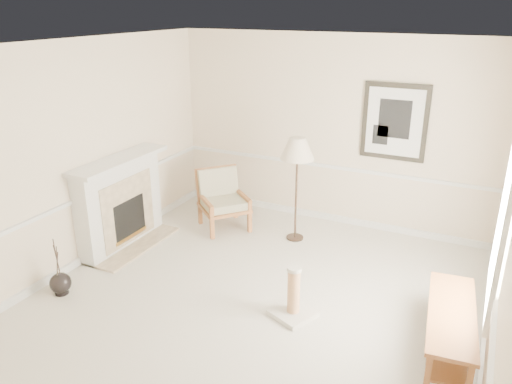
# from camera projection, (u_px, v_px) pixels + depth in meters

# --- Properties ---
(ground) EXTENTS (5.50, 5.50, 0.00)m
(ground) POSITION_uv_depth(u_px,v_px,m) (250.00, 305.00, 5.81)
(ground) COLOR silver
(ground) RESTS_ON ground
(room) EXTENTS (5.04, 5.54, 2.92)m
(room) POSITION_uv_depth(u_px,v_px,m) (264.00, 150.00, 5.15)
(room) COLOR beige
(room) RESTS_ON ground
(fireplace) EXTENTS (0.64, 1.64, 1.31)m
(fireplace) POSITION_uv_depth(u_px,v_px,m) (121.00, 203.00, 7.04)
(fireplace) COLOR white
(fireplace) RESTS_ON ground
(floor_vase) EXTENTS (0.25, 0.25, 0.75)m
(floor_vase) POSITION_uv_depth(u_px,v_px,m) (61.00, 284.00, 5.98)
(floor_vase) COLOR black
(floor_vase) RESTS_ON ground
(armchair) EXTENTS (0.99, 0.99, 0.90)m
(armchair) POSITION_uv_depth(u_px,v_px,m) (222.00, 196.00, 7.71)
(armchair) COLOR brown
(armchair) RESTS_ON ground
(floor_lamp) EXTENTS (0.49, 0.49, 1.54)m
(floor_lamp) POSITION_uv_depth(u_px,v_px,m) (297.00, 151.00, 6.96)
(floor_lamp) COLOR black
(floor_lamp) RESTS_ON ground
(bench) EXTENTS (0.60, 1.54, 0.43)m
(bench) POSITION_uv_depth(u_px,v_px,m) (450.00, 324.00, 4.99)
(bench) COLOR brown
(bench) RESTS_ON ground
(scratching_post) EXTENTS (0.56, 0.56, 0.61)m
(scratching_post) POSITION_uv_depth(u_px,v_px,m) (293.00, 300.00, 5.55)
(scratching_post) COLOR silver
(scratching_post) RESTS_ON ground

